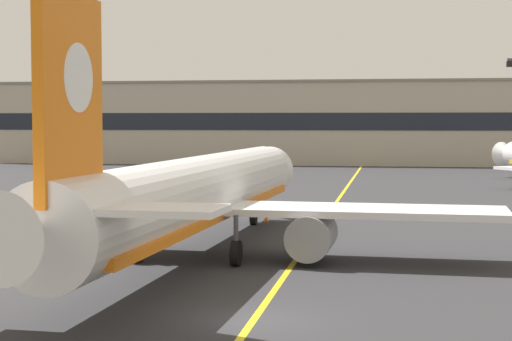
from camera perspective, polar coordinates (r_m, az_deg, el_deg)
The scene contains 5 objects.
ground_plane at distance 31.31m, azimuth -0.16°, elevation -10.08°, with size 400.00×400.00×0.00m, color #2D2D30.
taxiway_centreline at distance 60.68m, azimuth 4.51°, elevation -3.51°, with size 0.30×180.00×0.01m, color yellow.
airliner_foreground at distance 44.44m, azimuth -4.09°, elevation -1.67°, with size 32.18×41.50×11.65m.
safety_cone_by_nose_gear at distance 61.03m, azimuth 0.68°, elevation -3.21°, with size 0.44×0.44×0.55m.
terminal_building at distance 140.92m, azimuth 11.17°, elevation 3.20°, with size 149.82×12.40×13.85m.
Camera 1 is at (5.00, -30.03, 7.30)m, focal length 59.06 mm.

